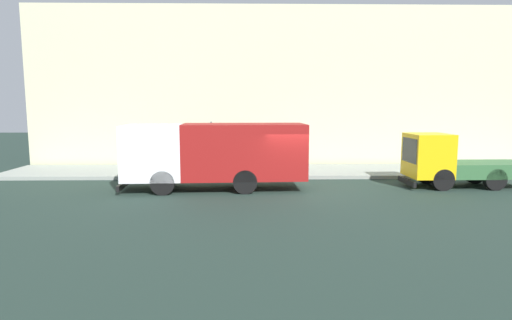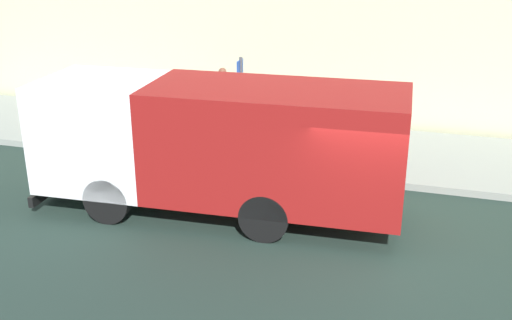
% 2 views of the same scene
% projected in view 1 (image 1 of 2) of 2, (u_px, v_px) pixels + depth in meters
% --- Properties ---
extents(ground, '(80.00, 80.00, 0.00)m').
position_uv_depth(ground, '(295.00, 192.00, 18.06)').
color(ground, '#1F3029').
extents(sidewalk, '(4.18, 30.00, 0.18)m').
position_uv_depth(sidewalk, '(285.00, 171.00, 23.09)').
color(sidewalk, gray).
rests_on(sidewalk, ground).
extents(building_facade, '(0.50, 30.00, 9.47)m').
position_uv_depth(building_facade, '(281.00, 87.00, 25.06)').
color(building_facade, beige).
rests_on(building_facade, ground).
extents(large_utility_truck, '(2.72, 8.03, 2.88)m').
position_uv_depth(large_utility_truck, '(215.00, 152.00, 18.39)').
color(large_utility_truck, white).
rests_on(large_utility_truck, ground).
extents(small_flatbed_truck, '(2.01, 5.48, 2.42)m').
position_uv_depth(small_flatbed_truck, '(452.00, 162.00, 19.02)').
color(small_flatbed_truck, yellow).
rests_on(small_flatbed_truck, ground).
extents(pedestrian_walking, '(0.36, 0.36, 1.77)m').
position_uv_depth(pedestrian_walking, '(190.00, 151.00, 23.89)').
color(pedestrian_walking, '#514E3B').
rests_on(pedestrian_walking, sidewalk).
extents(traffic_cone_orange, '(0.44, 0.44, 0.62)m').
position_uv_depth(traffic_cone_orange, '(150.00, 168.00, 21.75)').
color(traffic_cone_orange, orange).
rests_on(traffic_cone_orange, sidewalk).
extents(street_sign_post, '(0.44, 0.08, 2.69)m').
position_uv_depth(street_sign_post, '(211.00, 144.00, 21.21)').
color(street_sign_post, '#4C5156').
rests_on(street_sign_post, sidewalk).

